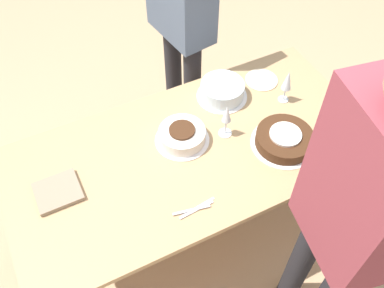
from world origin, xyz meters
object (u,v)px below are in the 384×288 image
(cake_front_chocolate, at_px, (284,139))
(person_watching, at_px, (181,1))
(wine_glass_near, at_px, (227,116))
(wine_glass_far, at_px, (287,81))
(cake_center_white, at_px, (182,135))
(person_cutting, at_px, (353,212))
(cake_back_decorated, at_px, (222,91))

(cake_front_chocolate, bearing_deg, person_watching, 97.43)
(wine_glass_near, distance_m, wine_glass_far, 0.40)
(cake_center_white, relative_size, wine_glass_far, 1.36)
(cake_center_white, height_order, cake_front_chocolate, cake_center_white)
(wine_glass_near, xyz_separation_m, person_cutting, (0.06, -0.75, 0.22))
(cake_front_chocolate, distance_m, person_cutting, 0.67)
(cake_back_decorated, bearing_deg, person_watching, 90.88)
(cake_center_white, xyz_separation_m, person_cutting, (0.27, -0.81, 0.31))
(cake_back_decorated, bearing_deg, cake_center_white, -150.97)
(cake_center_white, bearing_deg, cake_back_decorated, 29.03)
(wine_glass_near, bearing_deg, person_cutting, -85.76)
(cake_front_chocolate, relative_size, person_cutting, 0.18)
(cake_front_chocolate, bearing_deg, cake_center_white, 150.84)
(cake_center_white, height_order, cake_back_decorated, cake_back_decorated)
(person_cutting, bearing_deg, person_watching, 7.99)
(cake_front_chocolate, height_order, wine_glass_far, wine_glass_far)
(cake_back_decorated, height_order, wine_glass_near, wine_glass_near)
(cake_center_white, distance_m, wine_glass_far, 0.61)
(person_cutting, height_order, person_watching, person_cutting)
(wine_glass_near, xyz_separation_m, wine_glass_far, (0.39, 0.07, 0.00))
(cake_back_decorated, distance_m, wine_glass_far, 0.34)
(cake_front_chocolate, height_order, cake_back_decorated, cake_back_decorated)
(cake_front_chocolate, xyz_separation_m, wine_glass_near, (-0.22, 0.19, 0.10))
(person_cutting, bearing_deg, wine_glass_far, -12.51)
(wine_glass_near, height_order, person_watching, person_watching)
(cake_center_white, bearing_deg, person_cutting, -71.74)
(wine_glass_near, height_order, wine_glass_far, wine_glass_far)
(cake_back_decorated, height_order, wine_glass_far, wine_glass_far)
(cake_back_decorated, bearing_deg, wine_glass_near, -115.44)
(wine_glass_far, bearing_deg, person_cutting, -112.40)
(cake_front_chocolate, height_order, person_watching, person_watching)
(wine_glass_far, height_order, person_watching, person_watching)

